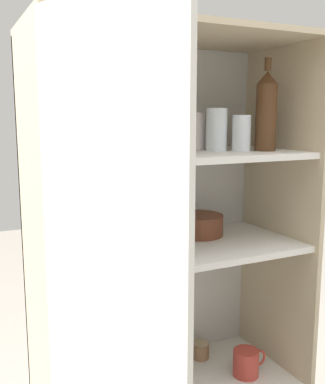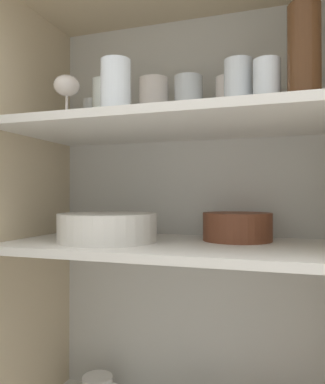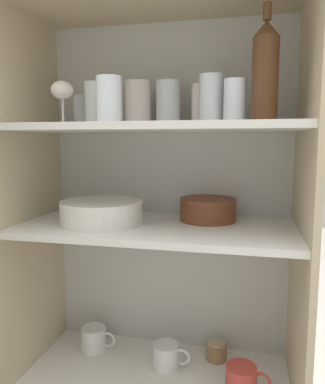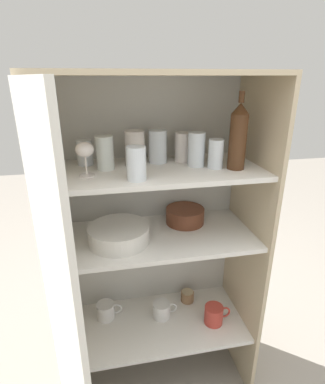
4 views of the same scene
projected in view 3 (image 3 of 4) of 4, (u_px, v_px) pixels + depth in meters
cupboard_back_panel at (170, 236)px, 1.35m from camera, size 0.87×0.02×1.47m
cupboard_side_left at (33, 244)px, 1.25m from camera, size 0.02×0.43×1.47m
cupboard_side_right at (301, 261)px, 1.06m from camera, size 0.02×0.43×1.47m
shelf_board_lower at (157, 376)px, 1.21m from camera, size 0.83×0.39×0.02m
shelf_board_middle at (156, 228)px, 1.15m from camera, size 0.83×0.39×0.02m
shelf_board_upper at (156, 128)px, 1.11m from camera, size 0.83×0.39×0.02m
tumbler_glass_0 at (138, 104)px, 1.19m from camera, size 0.08×0.08×0.14m
tumbler_glass_1 at (211, 99)px, 1.06m from camera, size 0.07×0.07×0.14m
tumbler_glass_2 at (95, 104)px, 1.17m from camera, size 0.07×0.07×0.13m
tumbler_glass_3 at (109, 100)px, 0.99m from camera, size 0.07×0.07×0.12m
tumbler_glass_4 at (168, 103)px, 1.18m from camera, size 0.08×0.08×0.14m
tumbler_glass_5 at (83, 111)px, 1.27m from camera, size 0.06×0.06×0.10m
tumbler_glass_6 at (235, 101)px, 1.01m from camera, size 0.06×0.06×0.12m
tumbler_glass_7 at (204, 105)px, 1.15m from camera, size 0.08×0.08×0.12m
wine_glass_0 at (62, 93)px, 1.10m from camera, size 0.07×0.07×0.13m
wine_bottle at (265, 71)px, 0.96m from camera, size 0.07×0.07×0.29m
plate_stack_white at (102, 212)px, 1.15m from camera, size 0.25×0.25×0.07m
mixing_bowl_large at (208, 208)px, 1.20m from camera, size 0.18×0.18×0.07m
coffee_mug_primary at (167, 356)px, 1.23m from camera, size 0.12×0.09×0.08m
coffee_mug_extra_1 at (242, 381)px, 1.10m from camera, size 0.13×0.09×0.09m
coffee_mug_extra_2 at (94, 339)px, 1.34m from camera, size 0.13×0.09×0.08m
storage_jar at (216, 351)px, 1.29m from camera, size 0.07×0.07×0.06m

